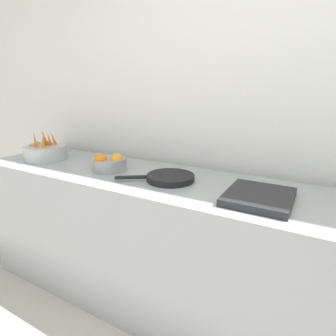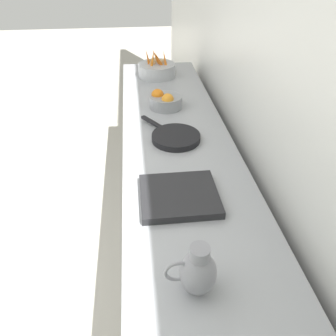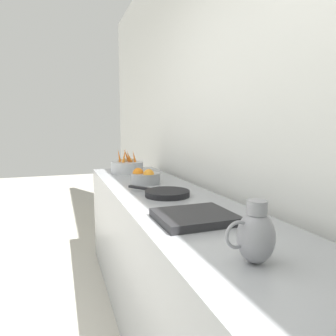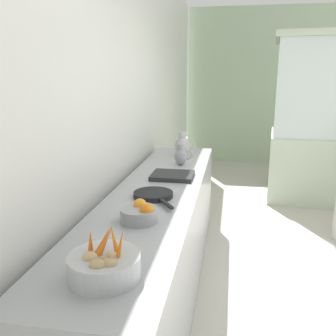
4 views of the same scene
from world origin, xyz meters
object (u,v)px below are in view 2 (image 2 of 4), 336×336
object	(u,v)px
vegetable_colander	(157,69)
skillet_on_counter	(175,137)
orange_bowl	(165,101)
metal_pitcher_short	(198,272)

from	to	relation	value
vegetable_colander	skillet_on_counter	xyz separation A→B (m)	(-0.02, 1.05, -0.04)
vegetable_colander	orange_bowl	distance (m)	0.62
vegetable_colander	skillet_on_counter	world-z (taller)	vegetable_colander
vegetable_colander	metal_pitcher_short	world-z (taller)	vegetable_colander
orange_bowl	metal_pitcher_short	distance (m)	1.40
orange_bowl	skillet_on_counter	world-z (taller)	orange_bowl
orange_bowl	metal_pitcher_short	xyz separation A→B (m)	(0.04, 1.40, 0.04)
orange_bowl	skillet_on_counter	bearing A→B (deg)	91.87
vegetable_colander	orange_bowl	size ratio (longest dim) A/B	1.39
vegetable_colander	skillet_on_counter	size ratio (longest dim) A/B	0.74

